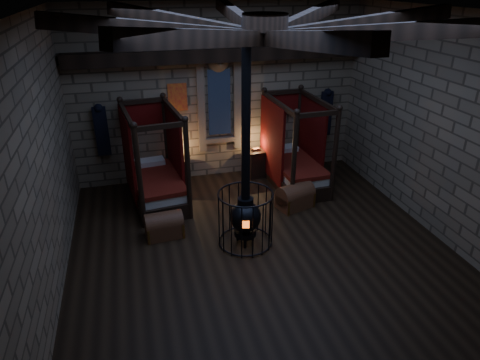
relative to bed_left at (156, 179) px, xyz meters
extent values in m
cube|color=black|center=(1.72, -2.41, -0.53)|extent=(7.00, 7.00, 0.01)
cube|color=#847054|center=(1.72, 1.09, 1.57)|extent=(7.00, 0.02, 4.20)
cube|color=#847054|center=(1.72, -5.91, 1.57)|extent=(7.00, 0.02, 4.20)
cube|color=#847054|center=(-1.78, -2.41, 1.57)|extent=(0.02, 7.00, 4.20)
cube|color=#847054|center=(5.22, -2.41, 1.57)|extent=(0.02, 7.00, 4.20)
cube|color=black|center=(1.72, -2.41, 3.67)|extent=(7.00, 7.00, 0.01)
cube|color=black|center=(1.72, 0.91, 2.52)|extent=(6.86, 0.35, 0.30)
cylinder|color=black|center=(1.72, -2.41, 3.52)|extent=(0.70, 0.70, 0.25)
cube|color=black|center=(1.72, 1.04, 1.37)|extent=(0.55, 0.04, 1.60)
cube|color=maroon|center=(0.72, 1.05, 1.57)|extent=(0.45, 0.03, 0.65)
cube|color=black|center=(-1.08, 0.93, 0.92)|extent=(0.30, 0.10, 1.15)
cube|color=black|center=(4.52, 0.93, 0.92)|extent=(0.30, 0.10, 1.15)
cube|color=black|center=(0.01, -0.08, -0.36)|extent=(1.29, 2.14, 0.35)
cube|color=beige|center=(0.01, -0.08, -0.08)|extent=(1.16, 1.97, 0.21)
cube|color=maroon|center=(0.01, -0.08, 0.05)|extent=(1.22, 2.02, 0.10)
cube|color=beige|center=(-0.08, 0.66, 0.15)|extent=(0.72, 0.42, 0.14)
cube|color=#5E0B08|center=(-0.11, 0.92, 1.28)|extent=(1.07, 0.18, 0.54)
cylinder|color=black|center=(-0.36, -1.11, 0.54)|extent=(0.11, 0.11, 2.15)
cylinder|color=black|center=(-0.59, 0.83, 0.54)|extent=(0.11, 0.11, 2.15)
cylinder|color=black|center=(0.61, -0.99, 0.54)|extent=(0.11, 0.11, 2.15)
cylinder|color=black|center=(0.38, 0.95, 0.54)|extent=(0.11, 0.11, 2.15)
cube|color=#5E0B08|center=(-0.54, 0.15, 0.59)|extent=(0.23, 1.46, 1.90)
cube|color=#5E0B08|center=(0.49, 0.27, 0.59)|extent=(0.23, 1.46, 1.90)
cube|color=black|center=(3.33, -0.06, -0.36)|extent=(1.13, 2.06, 0.35)
cube|color=beige|center=(3.33, -0.06, -0.08)|extent=(1.00, 1.90, 0.21)
cube|color=maroon|center=(3.33, -0.06, 0.05)|extent=(1.06, 1.94, 0.10)
cube|color=beige|center=(3.31, 0.68, 0.15)|extent=(0.69, 0.37, 0.14)
cube|color=#5E0B08|center=(3.30, 0.94, 1.27)|extent=(1.07, 0.09, 0.53)
cylinder|color=black|center=(2.89, -1.05, 0.54)|extent=(0.11, 0.11, 2.14)
cylinder|color=black|center=(2.81, 0.89, 0.54)|extent=(0.11, 0.11, 2.14)
cylinder|color=black|center=(3.86, -1.01, 0.54)|extent=(0.11, 0.11, 2.14)
cylinder|color=black|center=(3.78, 0.93, 0.54)|extent=(0.11, 0.11, 2.14)
cube|color=#5E0B08|center=(2.81, 0.21, 0.59)|extent=(0.11, 1.46, 1.90)
cube|color=#5E0B08|center=(3.84, 0.25, 0.59)|extent=(0.11, 1.46, 1.90)
cube|color=brown|center=(0.01, -1.56, -0.38)|extent=(0.76, 0.49, 0.30)
cylinder|color=brown|center=(0.01, -1.56, -0.23)|extent=(0.76, 0.49, 0.44)
cube|color=#A47732|center=(-0.33, -1.59, -0.38)|extent=(0.08, 0.46, 0.32)
cube|color=#A47732|center=(0.35, -1.54, -0.38)|extent=(0.08, 0.46, 0.32)
cube|color=brown|center=(2.94, -1.11, -0.37)|extent=(0.89, 0.69, 0.32)
cylinder|color=brown|center=(2.94, -1.11, -0.21)|extent=(0.89, 0.69, 0.48)
cube|color=#A47732|center=(2.59, -1.22, -0.37)|extent=(0.20, 0.49, 0.34)
cube|color=#A47732|center=(3.28, -1.00, -0.37)|extent=(0.20, 0.49, 0.34)
cube|color=black|center=(0.68, 0.74, -0.21)|extent=(0.46, 0.45, 0.64)
cube|color=black|center=(0.68, 0.74, 0.13)|extent=(0.51, 0.49, 0.04)
cylinder|color=#A47732|center=(0.68, 0.74, 0.22)|extent=(0.09, 0.09, 0.15)
cube|color=black|center=(2.57, 0.69, -0.20)|extent=(0.43, 0.41, 0.67)
cube|color=black|center=(2.57, 0.69, 0.15)|extent=(0.47, 0.45, 0.04)
cube|color=brown|center=(2.57, 0.69, 0.21)|extent=(0.18, 0.14, 0.05)
cylinder|color=black|center=(1.49, -2.20, -0.30)|extent=(0.42, 0.42, 0.11)
sphere|color=black|center=(1.49, -2.20, 0.05)|extent=(0.59, 0.59, 0.59)
cylinder|color=black|center=(1.49, -2.20, 0.37)|extent=(0.30, 0.30, 0.15)
cube|color=#FF5914|center=(1.41, -2.48, 0.05)|extent=(0.15, 0.06, 0.15)
cylinder|color=black|center=(1.49, -2.20, 1.97)|extent=(0.16, 0.16, 3.10)
torus|color=black|center=(1.49, -2.20, -0.49)|extent=(1.05, 1.05, 0.03)
torus|color=black|center=(1.49, -2.20, 0.53)|extent=(1.05, 1.05, 0.03)
camera|label=1|loc=(-0.38, -8.91, 4.13)|focal=32.00mm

